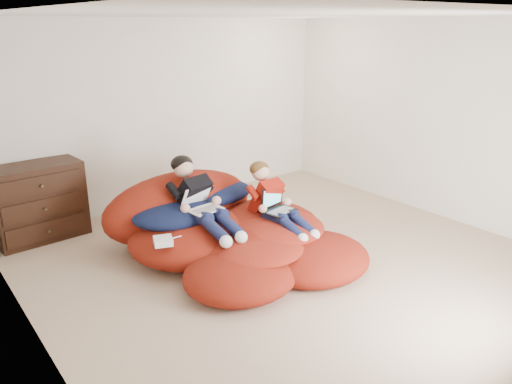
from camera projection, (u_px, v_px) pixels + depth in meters
name	position (u px, v px, depth m)	size (l,w,h in m)	color
room_shell	(287.00, 242.00, 5.29)	(5.10, 5.10, 2.77)	tan
dresser	(38.00, 202.00, 5.80)	(1.04, 0.60, 0.90)	black
beanbag_pile	(228.00, 231.00, 5.46)	(2.29, 2.48, 0.88)	maroon
cream_pillow	(157.00, 192.00, 5.62)	(0.48, 0.30, 0.30)	silver
older_boy	(198.00, 196.00, 5.30)	(0.37, 1.15, 0.71)	black
younger_boy	(273.00, 198.00, 5.42)	(0.31, 0.99, 0.68)	#AE1C0F
laptop_white	(202.00, 203.00, 5.25)	(0.36, 0.39, 0.23)	white
laptop_black	(276.00, 204.00, 5.40)	(0.39, 0.33, 0.26)	black
power_adapter	(163.00, 241.00, 4.84)	(0.18, 0.18, 0.07)	white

